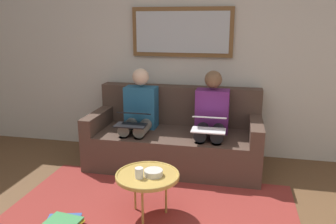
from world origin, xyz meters
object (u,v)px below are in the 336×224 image
laptop_white (209,123)px  laptop_black (133,119)px  bowl (153,173)px  person_right (139,114)px  magazine_stack (64,222)px  couch (175,138)px  person_left (211,118)px  coffee_table (148,176)px  cup (139,173)px  framed_mirror (182,32)px

laptop_white → laptop_black: 0.86m
bowl → person_right: (0.48, -1.15, 0.18)m
magazine_stack → couch: bearing=-113.9°
couch → person_right: 0.53m
person_left → person_right: same height
bowl → magazine_stack: (0.71, 0.28, -0.40)m
laptop_white → magazine_stack: 1.73m
coffee_table → laptop_black: bearing=-64.9°
cup → laptop_black: laptop_black is taller
coffee_table → bowl: bowl is taller
cup → person_left: bearing=-111.7°
person_left → magazine_stack: 1.90m
framed_mirror → person_right: (0.43, 0.46, -0.94)m
cup → person_right: 1.29m
bowl → person_right: bearing=-67.6°
couch → laptop_white: bearing=143.7°
cup → bowl: cup is taller
bowl → coffee_table: bearing=-6.4°
laptop_white → framed_mirror: bearing=-58.6°
person_left → laptop_black: bearing=16.1°
person_right → laptop_black: size_ratio=3.30×
laptop_black → couch: bearing=-143.7°
coffee_table → laptop_white: bearing=-115.8°
person_left → laptop_white: (0.00, 0.25, 0.02)m
framed_mirror → magazine_stack: size_ratio=3.61×
cup → laptop_white: bearing=-116.5°
bowl → laptop_white: bearing=-112.8°
framed_mirror → laptop_white: framed_mirror is taller
laptop_black → framed_mirror: bearing=-121.4°
framed_mirror → person_left: bearing=133.2°
framed_mirror → magazine_stack: (0.67, 1.90, -1.52)m
coffee_table → cup: bearing=56.6°
person_left → couch: bearing=-9.1°
person_left → laptop_black: size_ratio=3.30×
couch → person_left: size_ratio=1.75×
couch → person_right: (0.43, 0.07, 0.30)m
person_right → couch: bearing=-170.9°
laptop_white → person_left: bearing=-90.0°
framed_mirror → bowl: (-0.05, 1.61, -1.12)m
cup → magazine_stack: size_ratio=0.26×
couch → laptop_white: size_ratio=5.60×
coffee_table → framed_mirror: bearing=-90.3°
person_right → cup: bearing=106.9°
framed_mirror → person_right: size_ratio=1.09×
framed_mirror → laptop_black: framed_mirror is taller
framed_mirror → cup: size_ratio=13.86×
couch → coffee_table: (0.01, 1.22, 0.08)m
magazine_stack → laptop_black: bearing=-101.3°
couch → person_right: size_ratio=1.75×
laptop_black → magazine_stack: 1.35m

